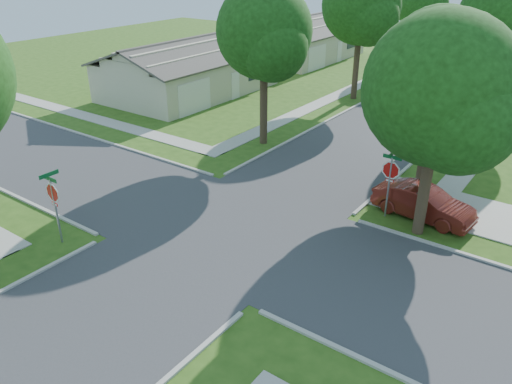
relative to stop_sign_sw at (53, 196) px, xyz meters
The scene contains 17 objects.
ground 6.95m from the stop_sign_sw, 45.00° to the left, with size 100.00×100.00×0.00m, color #2D4F15.
road_ns 6.95m from the stop_sign_sw, 45.00° to the left, with size 7.00×100.00×0.02m, color #333335.
sidewalk_nw 30.80m from the stop_sign_sw, 92.61° to the left, with size 1.20×40.00×0.04m, color #9E9B91.
driveway 17.38m from the stop_sign_sw, 43.12° to the left, with size 8.80×3.60×0.05m, color #9E9B91.
stop_sign_sw is the anchor object (origin of this frame).
stop_sign_ne 13.29m from the stop_sign_sw, 45.00° to the left, with size 1.05×0.80×2.98m.
tree_e_near 17.04m from the stop_sign_sw, 55.41° to the left, with size 4.97×4.80×8.28m.
tree_e_mid 27.71m from the stop_sign_sw, 69.80° to the left, with size 5.59×5.40×9.21m.
tree_w_near 14.30m from the stop_sign_sw, 89.77° to the left, with size 5.38×5.20×8.97m.
tree_w_mid 26.09m from the stop_sign_sw, 89.87° to the left, with size 5.80×5.60×9.56m.
tree_w_far 38.86m from the stop_sign_sw, 89.93° to the left, with size 4.76×4.60×8.04m.
tree_ne_corner 14.64m from the stop_sign_sw, 38.84° to the left, with size 5.80×5.60×8.66m.
house_nw_near 22.71m from the stop_sign_sw, 119.83° to the left, with size 8.42×13.60×4.23m.
house_nw_far 38.40m from the stop_sign_sw, 107.10° to the left, with size 8.42×13.60×4.23m.
car_driveway 14.84m from the stop_sign_sw, 43.63° to the left, with size 1.47×4.21×1.39m, color maroon.
car_curb_east 38.87m from the stop_sign_sw, 81.26° to the left, with size 1.85×4.59×1.56m, color black.
car_curb_west 44.60m from the stop_sign_sw, 88.07° to the left, with size 1.97×4.85×1.41m, color black.
Camera 1 is at (11.20, -13.76, 10.34)m, focal length 35.00 mm.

